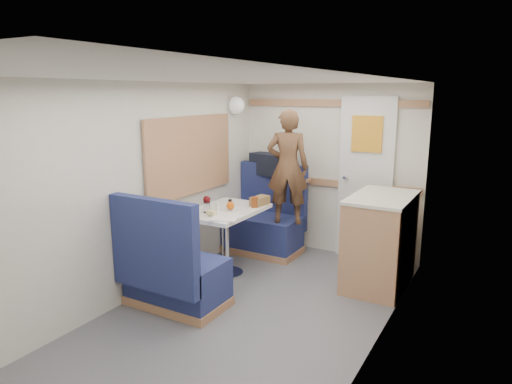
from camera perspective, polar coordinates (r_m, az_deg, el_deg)
The scene contains 26 objects.
floor at distance 3.88m, azimuth -3.81°, elevation -17.03°, with size 4.50×4.50×0.00m, color #515156.
ceiling at distance 3.38m, azimuth -4.31°, elevation 14.02°, with size 4.50×4.50×0.00m, color silver.
wall_back at distance 5.47m, azimuth 9.11°, elevation 2.72°, with size 2.20×0.02×2.00m, color silver.
wall_left at distance 4.19m, azimuth -16.68°, elevation -0.58°, with size 0.02×4.50×2.00m, color silver.
wall_right at distance 3.05m, azimuth 13.52°, elevation -5.16°, with size 0.02×4.50×2.00m, color silver.
oak_trim_low at distance 5.48m, azimuth 8.98°, elevation 1.15°, with size 2.15×0.02×0.08m, color #996745.
oak_trim_high at distance 5.38m, azimuth 9.32°, elevation 10.91°, with size 2.15×0.02×0.08m, color #996745.
side_window at distance 4.87m, azimuth -8.20°, elevation 4.55°, with size 0.04×1.30×0.72m, color #969C84.
rear_door at distance 5.31m, azimuth 13.52°, elevation 1.94°, with size 0.62×0.12×1.86m.
dinette_table at distance 4.76m, azimuth -3.84°, elevation -3.95°, with size 0.62×0.92×0.72m.
bench_far at distance 5.55m, azimuth 1.13°, elevation -4.41°, with size 0.90×0.59×1.05m.
bench_near at distance 4.20m, azimuth -10.39°, elevation -10.27°, with size 0.90×0.59×1.05m.
ledge at distance 5.63m, azimuth 2.40°, elevation 1.91°, with size 0.90×0.14×0.04m, color #996745.
dome_light at distance 5.50m, azimuth -2.51°, elevation 10.78°, with size 0.20×0.20×0.20m, color white.
galley_counter at distance 4.71m, azimuth 15.22°, elevation -5.83°, with size 0.57×0.92×0.92m.
person at distance 5.07m, azimuth 3.98°, elevation 3.12°, with size 0.47×0.31×1.28m, color brown.
duffel_bag at distance 5.62m, azimuth 2.07°, elevation 3.47°, with size 0.55×0.26×0.26m, color black.
tray at distance 4.40m, azimuth -3.84°, elevation -3.12°, with size 0.25×0.33×0.02m, color white.
orange_fruit at distance 4.62m, azimuth -3.22°, elevation -1.71°, with size 0.08×0.08×0.08m, color #D85A09.
cheese_block at distance 4.46m, azimuth -5.54°, elevation -2.58°, with size 0.10×0.06×0.03m, color #DFD681.
wine_glass at distance 4.59m, azimuth -6.18°, elevation -1.04°, with size 0.08×0.08×0.17m.
tumbler_left at distance 4.59m, azimuth -6.15°, elevation -1.91°, with size 0.07×0.07×0.11m, color white.
beer_glass at distance 4.77m, azimuth -0.17°, elevation -1.28°, with size 0.07×0.07×0.11m, color brown.
pepper_grinder at distance 4.71m, azimuth -3.27°, elevation -1.54°, with size 0.04×0.04×0.10m, color black.
salt_grinder at distance 4.60m, azimuth -4.86°, elevation -1.92°, with size 0.04×0.04×0.10m, color white.
bread_loaf at distance 4.87m, azimuth 0.47°, elevation -1.11°, with size 0.12×0.22×0.09m, color brown.
Camera 1 is at (1.88, -2.81, 1.90)m, focal length 32.00 mm.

